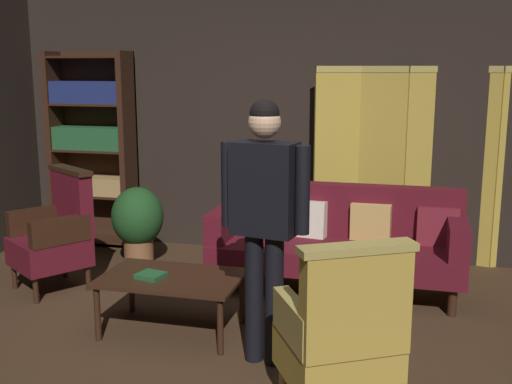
% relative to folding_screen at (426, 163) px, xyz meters
% --- Properties ---
extents(ground_plane, '(10.00, 10.00, 0.00)m').
position_rel_folding_screen_xyz_m(ground_plane, '(-1.27, -2.38, -0.99)').
color(ground_plane, '#3D2819').
extents(back_wall, '(7.20, 0.10, 2.80)m').
position_rel_folding_screen_xyz_m(back_wall, '(-1.27, 0.07, 0.41)').
color(back_wall, black).
rests_on(back_wall, ground_plane).
extents(folding_screen, '(2.11, 0.48, 1.90)m').
position_rel_folding_screen_xyz_m(folding_screen, '(0.00, 0.00, 0.00)').
color(folding_screen, '#B29338').
rests_on(folding_screen, ground_plane).
extents(bookshelf, '(0.90, 0.32, 2.05)m').
position_rel_folding_screen_xyz_m(bookshelf, '(-3.42, -0.19, 0.10)').
color(bookshelf, black).
rests_on(bookshelf, ground_plane).
extents(velvet_couch, '(2.12, 0.78, 0.88)m').
position_rel_folding_screen_xyz_m(velvet_couch, '(-0.72, -0.92, -0.53)').
color(velvet_couch, black).
rests_on(velvet_couch, ground_plane).
extents(coffee_table, '(1.00, 0.64, 0.42)m').
position_rel_folding_screen_xyz_m(coffee_table, '(-1.75, -2.14, -0.61)').
color(coffee_table, black).
rests_on(coffee_table, ground_plane).
extents(armchair_gilt_accent, '(0.79, 0.79, 1.04)m').
position_rel_folding_screen_xyz_m(armchair_gilt_accent, '(-0.44, -3.00, -0.50)').
color(armchair_gilt_accent, tan).
rests_on(armchair_gilt_accent, ground_plane).
extents(armchair_wing_left, '(0.80, 0.80, 1.04)m').
position_rel_folding_screen_xyz_m(armchair_wing_left, '(-3.06, -1.53, -0.50)').
color(armchair_wing_left, black).
rests_on(armchair_wing_left, ground_plane).
extents(standing_figure, '(0.58, 0.27, 1.70)m').
position_rel_folding_screen_xyz_m(standing_figure, '(-1.00, -2.43, 0.04)').
color(standing_figure, black).
rests_on(standing_figure, ground_plane).
extents(potted_plant, '(0.49, 0.49, 0.78)m').
position_rel_folding_screen_xyz_m(potted_plant, '(-2.62, -0.83, -0.54)').
color(potted_plant, brown).
rests_on(potted_plant, ground_plane).
extents(book_green_cloth, '(0.21, 0.20, 0.03)m').
position_rel_folding_screen_xyz_m(book_green_cloth, '(-1.88, -2.20, -0.55)').
color(book_green_cloth, '#1E4C28').
rests_on(book_green_cloth, coffee_table).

